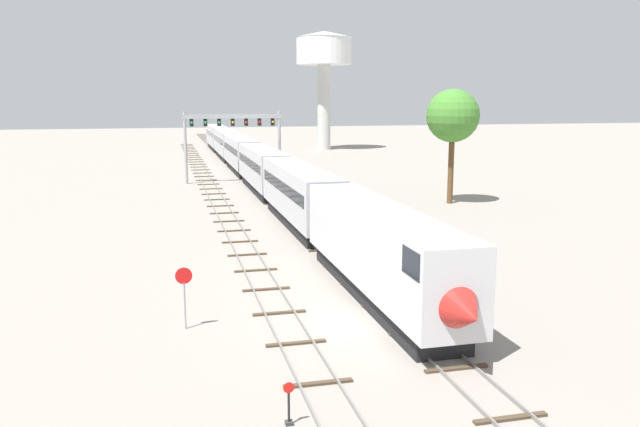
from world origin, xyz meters
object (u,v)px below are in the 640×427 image
stop_sign (184,289)px  trackside_tree_left (453,117)px  passenger_train (250,160)px  signal_gantry (233,130)px  water_tower (324,56)px  switch_stand (289,410)px

stop_sign → trackside_tree_left: bearing=47.7°
passenger_train → trackside_tree_left: bearing=-53.5°
signal_gantry → water_tower: water_tower is taller
passenger_train → switch_stand: 62.21m
passenger_train → signal_gantry: size_ratio=9.84×
signal_gantry → stop_sign: signal_gantry is taller
switch_stand → signal_gantry: bearing=85.4°
switch_stand → passenger_train: bearing=83.4°
switch_stand → stop_sign: size_ratio=0.51×
water_tower → stop_sign: bearing=-107.7°
passenger_train → water_tower: bearing=64.9°
passenger_train → stop_sign: bearing=-100.9°
water_tower → switch_stand: (-28.04, -106.38, -17.92)m
stop_sign → trackside_tree_left: size_ratio=0.26×
switch_stand → trackside_tree_left: trackside_tree_left is taller
signal_gantry → stop_sign: 51.22m
signal_gantry → trackside_tree_left: size_ratio=1.08×
stop_sign → passenger_train: bearing=79.1°
trackside_tree_left → stop_sign: bearing=-132.3°
passenger_train → switch_stand: (-7.10, -61.77, -2.09)m
water_tower → stop_sign: water_tower is taller
water_tower → switch_stand: 111.47m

